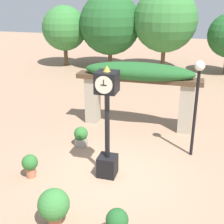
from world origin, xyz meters
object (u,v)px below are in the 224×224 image
potted_plant_near_left (117,224)px  potted_plant_far_right (30,164)px  pedestal_clock (107,123)px  lamp_post (197,90)px  potted_plant_far_left (54,205)px  potted_plant_near_right (81,136)px

potted_plant_near_left → potted_plant_far_right: size_ratio=1.09×
pedestal_clock → lamp_post: 3.11m
potted_plant_near_left → pedestal_clock: bearing=111.0°
potted_plant_near_left → potted_plant_far_right: 3.53m
potted_plant_far_left → lamp_post: 5.49m
potted_plant_near_right → potted_plant_far_right: potted_plant_far_right is taller
pedestal_clock → potted_plant_near_left: bearing=-69.0°
potted_plant_near_right → potted_plant_far_left: bearing=-77.9°
pedestal_clock → lamp_post: (2.35, 1.95, 0.58)m
lamp_post → potted_plant_far_right: bearing=-149.6°
potted_plant_near_right → potted_plant_far_left: 4.04m
potted_plant_near_right → potted_plant_far_right: 2.40m
potted_plant_far_right → lamp_post: bearing=30.4°
potted_plant_near_left → potted_plant_near_right: 4.67m
pedestal_clock → lamp_post: size_ratio=1.04×
potted_plant_far_left → lamp_post: lamp_post is taller
pedestal_clock → potted_plant_near_left: size_ratio=4.28×
pedestal_clock → potted_plant_near_left: pedestal_clock is taller
potted_plant_near_right → lamp_post: (3.79, 0.35, 1.92)m
potted_plant_near_right → potted_plant_far_left: potted_plant_far_left is taller
pedestal_clock → potted_plant_far_left: size_ratio=3.58×
lamp_post → potted_plant_near_left: bearing=-108.0°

